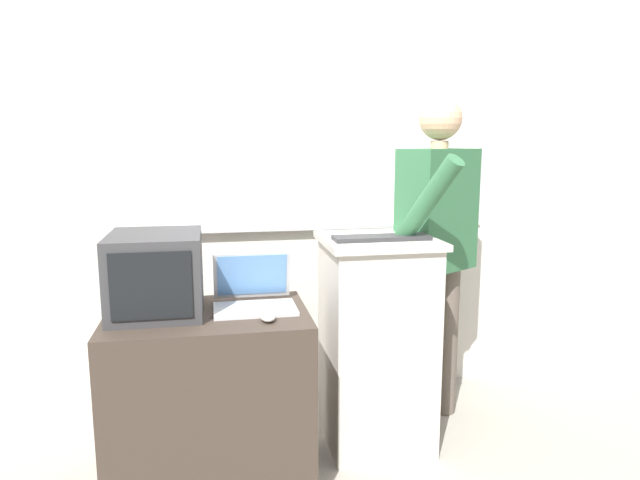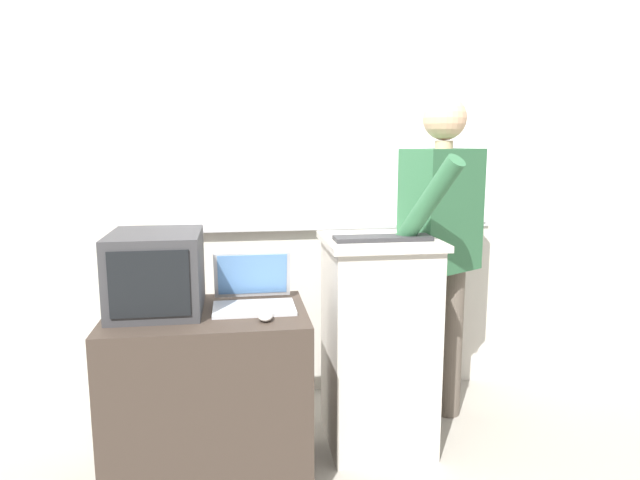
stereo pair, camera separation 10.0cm
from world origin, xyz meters
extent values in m
cube|color=beige|center=(0.00, 1.20, 1.40)|extent=(6.40, 0.12, 2.80)
cube|color=#B7B7BC|center=(0.24, 1.14, 1.48)|extent=(1.91, 0.02, 1.02)
cube|color=white|center=(0.24, 1.13, 1.48)|extent=(1.86, 0.02, 0.97)
cube|color=#B7B7BC|center=(0.24, 1.12, 0.99)|extent=(1.68, 0.04, 0.02)
cube|color=#BCB7AD|center=(0.38, 0.52, 0.50)|extent=(0.48, 0.48, 1.00)
cube|color=#BCB7AD|center=(0.38, 0.52, 1.01)|extent=(0.53, 0.52, 0.03)
cube|color=#382D26|center=(-0.42, 0.31, 0.38)|extent=(0.84, 0.57, 0.77)
cylinder|color=brown|center=(0.64, 0.63, 0.41)|extent=(0.13, 0.13, 0.82)
cylinder|color=brown|center=(0.83, 0.75, 0.41)|extent=(0.13, 0.13, 0.82)
cube|color=#2D603D|center=(0.74, 0.69, 1.13)|extent=(0.47, 0.40, 0.62)
cylinder|color=tan|center=(0.74, 0.69, 1.46)|extent=(0.09, 0.09, 0.04)
sphere|color=tan|center=(0.74, 0.69, 1.58)|extent=(0.22, 0.22, 0.22)
cylinder|color=#2D603D|center=(0.54, 0.39, 1.17)|extent=(0.29, 0.41, 0.51)
cylinder|color=#2D603D|center=(0.94, 0.80, 1.10)|extent=(0.08, 0.08, 0.58)
cube|color=#B7BABF|center=(-0.22, 0.31, 0.77)|extent=(0.35, 0.23, 0.01)
cube|color=#B7BABF|center=(-0.22, 0.46, 0.89)|extent=(0.34, 0.07, 0.22)
cube|color=#598CCC|center=(-0.22, 0.45, 0.89)|extent=(0.31, 0.06, 0.19)
cube|color=#2D2D30|center=(0.37, 0.46, 1.04)|extent=(0.45, 0.13, 0.02)
ellipsoid|color=silver|center=(-0.18, 0.16, 0.78)|extent=(0.06, 0.10, 0.03)
cube|color=#333335|center=(-0.62, 0.36, 0.93)|extent=(0.37, 0.42, 0.33)
cube|color=black|center=(-0.62, 0.15, 0.93)|extent=(0.30, 0.01, 0.26)
camera|label=1|loc=(-0.39, -2.02, 1.47)|focal=32.00mm
camera|label=2|loc=(-0.29, -2.04, 1.47)|focal=32.00mm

